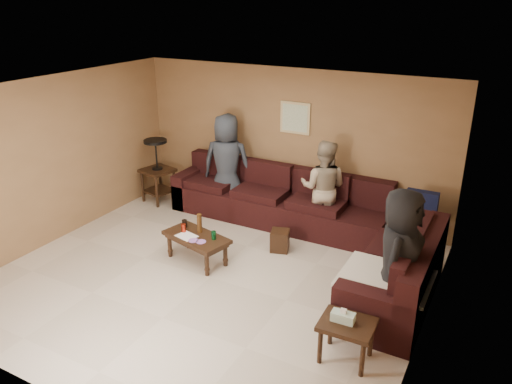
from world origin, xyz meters
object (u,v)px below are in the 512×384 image
Objects in this scene: end_table_left at (157,170)px; side_table_right at (346,327)px; sectional_sofa at (310,226)px; waste_bin at (280,240)px; person_left at (227,164)px; person_middle at (323,188)px; coffee_table at (196,239)px; person_right at (399,259)px.

side_table_right is at bearing -29.47° from end_table_left.
waste_bin is at bearing -131.71° from sectional_sofa.
person_left is at bearing 138.41° from side_table_right.
coffee_table is at bearing 45.45° from person_middle.
person_middle reaches higher than end_table_left.
side_table_right is (2.55, -0.99, 0.05)m from coffee_table.
waste_bin is 0.19× the size of person_right.
waste_bin is 1.10m from person_middle.
sectional_sofa is at bearing 81.35° from person_middle.
sectional_sofa reaches higher than side_table_right.
coffee_table is 0.61× the size of person_left.
end_table_left is 4.99m from person_right.
person_left is 1.13× the size of person_middle.
coffee_table is 0.64× the size of person_right.
waste_bin is at bearing 131.07° from person_left.
person_right reaches higher than person_middle.
coffee_table is (-1.23, -1.21, 0.02)m from sectional_sofa.
person_left reaches higher than person_middle.
side_table_right is 0.35× the size of person_left.
sectional_sofa is at bearing 120.86° from side_table_right.
waste_bin is 0.18× the size of person_left.
coffee_table is 3.33× the size of waste_bin.
sectional_sofa is 2.80× the size of person_right.
person_middle is (1.23, 1.72, 0.42)m from coffee_table.
side_table_right is at bearing -59.14° from sectional_sofa.
person_middle is at bearing 69.72° from waste_bin.
sectional_sofa is 2.68× the size of person_left.
sectional_sofa is at bearing 48.29° from waste_bin.
sectional_sofa is 2.12m from person_right.
sectional_sofa is 2.57m from side_table_right.
coffee_table is 1.92m from person_left.
sectional_sofa is 0.51m from waste_bin.
sectional_sofa is 3.04× the size of person_middle.
coffee_table is at bearing 88.85° from person_right.
person_right is (1.60, -1.81, 0.07)m from person_middle.
side_table_right reaches higher than waste_bin.
coffee_table is at bearing -38.76° from end_table_left.
waste_bin is at bearing 131.68° from side_table_right.
side_table_right is at bearing 163.46° from person_right.
side_table_right is at bearing 121.43° from person_left.
coffee_table is 2.73m from side_table_right.
sectional_sofa is 4.39× the size of coffee_table.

